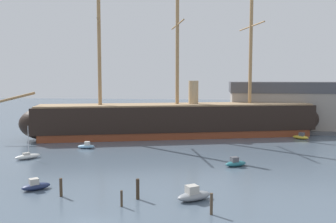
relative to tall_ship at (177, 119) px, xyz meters
The scene contains 12 objects.
tall_ship is the anchor object (origin of this frame).
motorboat_foreground_left 44.44m from the tall_ship, 106.46° to the right, with size 3.45×3.31×1.42m.
motorboat_foreground_right 44.41m from the tall_ship, 81.42° to the right, with size 4.32×3.74×1.71m.
sailboat_mid_left 34.89m from the tall_ship, 129.73° to the right, with size 3.67×4.11×5.55m.
motorboat_mid_right 30.00m from the tall_ship, 66.40° to the right, with size 3.76×3.00×1.47m.
motorboat_alongside_bow 23.11m from the tall_ship, 133.49° to the right, with size 3.36×1.82×1.34m.
motorboat_far_right 27.69m from the tall_ship, ahead, with size 3.74×3.12×1.47m.
mooring_piling_nearest 48.66m from the tall_ship, 79.81° to the right, with size 0.29×0.29×2.17m, color #4C3D2D.
mooring_piling_left_pair 45.33m from the tall_ship, 100.81° to the right, with size 0.34×0.34×2.10m, color #423323.
mooring_piling_right_pair 44.33m from the tall_ship, 89.48° to the right, with size 0.39×0.39×2.32m, color #382B1E.
mooring_piling_midwater 46.88m from the tall_ship, 90.95° to the right, with size 0.25×0.25×1.73m, color #423323.
dockside_warehouse_right 36.93m from the tall_ship, 23.95° to the left, with size 46.04×17.90×17.08m.
Camera 1 is at (11.36, -30.70, 13.45)m, focal length 39.23 mm.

